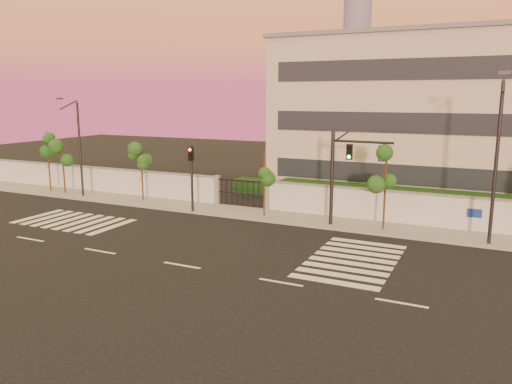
# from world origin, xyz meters

# --- Properties ---
(ground) EXTENTS (120.00, 120.00, 0.00)m
(ground) POSITION_xyz_m (0.00, 0.00, 0.00)
(ground) COLOR black
(ground) RESTS_ON ground
(sidewalk) EXTENTS (60.00, 3.00, 0.15)m
(sidewalk) POSITION_xyz_m (0.00, 10.50, 0.07)
(sidewalk) COLOR gray
(sidewalk) RESTS_ON ground
(perimeter_wall) EXTENTS (60.00, 0.36, 2.20)m
(perimeter_wall) POSITION_xyz_m (0.10, 12.00, 1.07)
(perimeter_wall) COLOR silver
(perimeter_wall) RESTS_ON ground
(hedge_row) EXTENTS (41.00, 4.25, 1.80)m
(hedge_row) POSITION_xyz_m (1.17, 14.74, 0.82)
(hedge_row) COLOR black
(hedge_row) RESTS_ON ground
(institutional_building) EXTENTS (24.40, 12.40, 12.25)m
(institutional_building) POSITION_xyz_m (9.00, 21.99, 6.16)
(institutional_building) COLOR #BFB4A1
(institutional_building) RESTS_ON ground
(distant_skyscraper) EXTENTS (16.00, 16.00, 118.00)m
(distant_skyscraper) POSITION_xyz_m (-65.00, 280.00, 61.98)
(distant_skyscraper) COLOR slate
(distant_skyscraper) RESTS_ON ground
(road_markings) EXTENTS (57.00, 7.62, 0.02)m
(road_markings) POSITION_xyz_m (-1.58, 3.76, 0.01)
(road_markings) COLOR silver
(road_markings) RESTS_ON ground
(street_tree_a) EXTENTS (1.41, 1.13, 4.96)m
(street_tree_a) POSITION_xyz_m (-19.70, 10.33, 3.65)
(street_tree_a) COLOR #382314
(street_tree_a) RESTS_ON ground
(street_tree_b) EXTENTS (1.52, 1.21, 4.37)m
(street_tree_b) POSITION_xyz_m (-17.98, 10.21, 3.22)
(street_tree_b) COLOR #382314
(street_tree_b) RESTS_ON ground
(street_tree_c) EXTENTS (1.45, 1.15, 4.33)m
(street_tree_c) POSITION_xyz_m (-10.53, 10.58, 3.19)
(street_tree_c) COLOR #382314
(street_tree_c) RESTS_ON ground
(street_tree_d) EXTENTS (1.30, 1.04, 4.36)m
(street_tree_d) POSITION_xyz_m (-0.38, 10.08, 3.21)
(street_tree_d) COLOR #382314
(street_tree_d) RESTS_ON ground
(street_tree_e) EXTENTS (1.43, 1.14, 5.03)m
(street_tree_e) POSITION_xyz_m (7.28, 10.02, 3.70)
(street_tree_e) COLOR #382314
(street_tree_e) RESTS_ON ground
(traffic_signal_main) EXTENTS (3.64, 0.39, 5.76)m
(traffic_signal_main) POSITION_xyz_m (4.86, 9.81, 3.64)
(traffic_signal_main) COLOR black
(traffic_signal_main) RESTS_ON ground
(traffic_signal_secondary) EXTENTS (0.36, 0.35, 4.65)m
(traffic_signal_secondary) POSITION_xyz_m (-5.26, 9.09, 2.95)
(traffic_signal_secondary) COLOR black
(traffic_signal_secondary) RESTS_ON ground
(streetlight_west) EXTENTS (0.46, 1.84, 7.65)m
(streetlight_west) POSITION_xyz_m (-15.85, 9.78, 4.14)
(streetlight_west) COLOR black
(streetlight_west) RESTS_ON ground
(streetlight_east) EXTENTS (0.53, 2.15, 8.93)m
(streetlight_east) POSITION_xyz_m (12.86, 9.39, 4.82)
(streetlight_east) COLOR black
(streetlight_east) RESTS_ON ground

